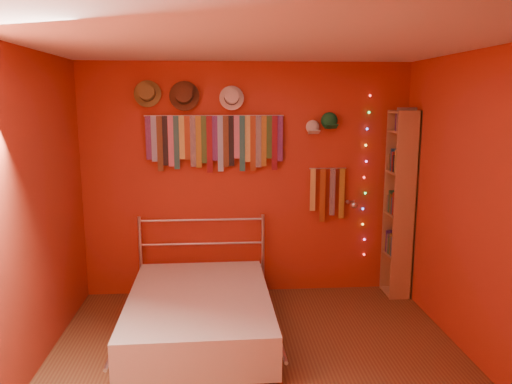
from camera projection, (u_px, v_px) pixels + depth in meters
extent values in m
plane|color=brown|center=(260.00, 374.00, 3.89)|extent=(3.50, 3.50, 0.00)
cube|color=#A1261A|center=(247.00, 180.00, 5.37)|extent=(3.50, 0.02, 2.50)
cube|color=#A1261A|center=(490.00, 214.00, 3.79)|extent=(0.02, 3.50, 2.50)
cube|color=#A1261A|center=(15.00, 223.00, 3.53)|extent=(0.02, 3.50, 2.50)
cube|color=white|center=(261.00, 42.00, 3.43)|extent=(3.50, 3.50, 0.02)
cylinder|color=silver|center=(215.00, 116.00, 5.17)|extent=(1.45, 0.01, 0.01)
cube|color=#3E175F|center=(149.00, 138.00, 5.16)|extent=(0.06, 0.01, 0.45)
cube|color=#6A85BD|center=(154.00, 139.00, 5.16)|extent=(0.06, 0.01, 0.47)
cube|color=#4E351A|center=(160.00, 144.00, 5.16)|extent=(0.06, 0.01, 0.57)
cube|color=black|center=(165.00, 141.00, 5.17)|extent=(0.06, 0.01, 0.51)
cube|color=#B45A88|center=(171.00, 141.00, 5.17)|extent=(0.06, 0.01, 0.52)
cube|color=#174F53|center=(176.00, 143.00, 5.17)|extent=(0.06, 0.01, 0.55)
cube|color=#AFB347|center=(182.00, 138.00, 5.18)|extent=(0.06, 0.01, 0.45)
cube|color=maroon|center=(187.00, 138.00, 5.18)|extent=(0.06, 0.01, 0.46)
cube|color=#121551|center=(193.00, 142.00, 5.18)|extent=(0.06, 0.01, 0.53)
cube|color=olive|center=(199.00, 142.00, 5.20)|extent=(0.06, 0.01, 0.54)
cube|color=#224B1E|center=(204.00, 140.00, 5.20)|extent=(0.06, 0.01, 0.49)
cube|color=maroon|center=(210.00, 144.00, 5.20)|extent=(0.06, 0.01, 0.59)
cube|color=#411B6F|center=(215.00, 138.00, 5.21)|extent=(0.06, 0.01, 0.47)
cube|color=#6C9AC1|center=(220.00, 144.00, 5.22)|extent=(0.06, 0.01, 0.58)
cube|color=#462E17|center=(226.00, 142.00, 5.21)|extent=(0.06, 0.01, 0.53)
cube|color=black|center=(231.00, 141.00, 5.23)|extent=(0.06, 0.01, 0.53)
cube|color=#A55277|center=(237.00, 137.00, 5.22)|extent=(0.06, 0.01, 0.45)
cube|color=#1A5D5C|center=(242.00, 144.00, 5.23)|extent=(0.06, 0.01, 0.58)
cube|color=tan|center=(248.00, 139.00, 5.23)|extent=(0.06, 0.01, 0.48)
cube|color=maroon|center=(253.00, 143.00, 5.24)|extent=(0.06, 0.01, 0.58)
cube|color=navy|center=(259.00, 142.00, 5.24)|extent=(0.06, 0.01, 0.54)
cube|color=brown|center=(264.00, 141.00, 5.25)|extent=(0.06, 0.01, 0.53)
cube|color=#235020|center=(269.00, 137.00, 5.24)|extent=(0.06, 0.01, 0.45)
cube|color=maroon|center=(275.00, 143.00, 5.25)|extent=(0.06, 0.01, 0.57)
cube|color=#38175C|center=(280.00, 139.00, 5.26)|extent=(0.06, 0.01, 0.48)
cylinder|color=silver|center=(328.00, 168.00, 5.37)|extent=(0.40, 0.01, 0.01)
cube|color=#D1AD53|center=(313.00, 190.00, 5.39)|extent=(0.06, 0.01, 0.46)
cube|color=maroon|center=(322.00, 195.00, 5.40)|extent=(0.06, 0.01, 0.59)
cube|color=navy|center=(332.00, 192.00, 5.39)|extent=(0.06, 0.01, 0.51)
cube|color=olive|center=(342.00, 194.00, 5.42)|extent=(0.06, 0.01, 0.55)
cylinder|color=olive|center=(148.00, 94.00, 5.07)|extent=(0.28, 0.07, 0.27)
cylinder|color=olive|center=(147.00, 93.00, 5.03)|extent=(0.16, 0.14, 0.18)
cylinder|color=#332314|center=(147.00, 93.00, 5.05)|extent=(0.17, 0.06, 0.17)
cylinder|color=#492B1A|center=(184.00, 96.00, 5.11)|extent=(0.31, 0.08, 0.30)
cylinder|color=#492B1A|center=(184.00, 95.00, 5.05)|extent=(0.18, 0.15, 0.20)
cylinder|color=black|center=(184.00, 95.00, 5.08)|extent=(0.19, 0.06, 0.19)
cylinder|color=silver|center=(232.00, 98.00, 5.14)|extent=(0.25, 0.06, 0.25)
cylinder|color=silver|center=(232.00, 97.00, 5.10)|extent=(0.15, 0.13, 0.17)
cylinder|color=black|center=(232.00, 97.00, 5.12)|extent=(0.15, 0.05, 0.15)
ellipsoid|color=white|center=(312.00, 127.00, 5.27)|extent=(0.16, 0.12, 0.16)
cube|color=white|center=(314.00, 132.00, 5.18)|extent=(0.12, 0.09, 0.05)
ellipsoid|color=#166531|center=(329.00, 121.00, 5.27)|extent=(0.18, 0.14, 0.18)
cube|color=#166531|center=(331.00, 126.00, 5.18)|extent=(0.13, 0.10, 0.05)
sphere|color=#FF3333|center=(370.00, 96.00, 5.27)|extent=(0.02, 0.02, 0.02)
sphere|color=#33FF4C|center=(369.00, 112.00, 5.30)|extent=(0.02, 0.02, 0.02)
sphere|color=#4C66FF|center=(367.00, 129.00, 5.33)|extent=(0.02, 0.02, 0.02)
sphere|color=yellow|center=(366.00, 145.00, 5.36)|extent=(0.02, 0.02, 0.02)
sphere|color=#FF4CCC|center=(366.00, 161.00, 5.39)|extent=(0.02, 0.02, 0.02)
sphere|color=#FF3333|center=(364.00, 177.00, 5.42)|extent=(0.02, 0.02, 0.02)
sphere|color=#33FF4C|center=(365.00, 193.00, 5.46)|extent=(0.02, 0.02, 0.02)
sphere|color=#4C66FF|center=(363.00, 209.00, 5.49)|extent=(0.02, 0.02, 0.02)
sphere|color=yellow|center=(363.00, 224.00, 5.52)|extent=(0.02, 0.02, 0.02)
sphere|color=#FF4CCC|center=(364.00, 239.00, 5.55)|extent=(0.02, 0.02, 0.02)
sphere|color=#FF3333|center=(364.00, 255.00, 5.59)|extent=(0.02, 0.02, 0.02)
cylinder|color=silver|center=(348.00, 202.00, 5.48)|extent=(0.04, 0.03, 0.04)
cylinder|color=silver|center=(351.00, 202.00, 5.35)|extent=(0.01, 0.26, 0.08)
sphere|color=white|center=(354.00, 205.00, 5.22)|extent=(0.07, 0.07, 0.07)
cube|color=#A27649|center=(405.00, 208.00, 5.17)|extent=(0.24, 0.02, 2.00)
cube|color=#A27649|center=(394.00, 202.00, 5.48)|extent=(0.24, 0.02, 2.00)
cube|color=#A27649|center=(410.00, 205.00, 5.33)|extent=(0.02, 0.34, 2.00)
cube|color=#A27649|center=(395.00, 292.00, 5.50)|extent=(0.24, 0.32, 0.02)
cube|color=#A27649|center=(397.00, 254.00, 5.42)|extent=(0.24, 0.32, 0.02)
cube|color=#A27649|center=(399.00, 214.00, 5.34)|extent=(0.24, 0.32, 0.02)
cube|color=#A27649|center=(401.00, 173.00, 5.26)|extent=(0.24, 0.32, 0.02)
cube|color=#A27649|center=(403.00, 132.00, 5.18)|extent=(0.24, 0.32, 0.02)
cube|color=#A27649|center=(404.00, 112.00, 5.15)|extent=(0.24, 0.32, 0.02)
cylinder|color=silver|center=(141.00, 257.00, 5.34)|extent=(0.03, 0.03, 0.89)
cylinder|color=silver|center=(263.00, 254.00, 5.44)|extent=(0.03, 0.03, 0.89)
cylinder|color=silver|center=(203.00, 266.00, 5.41)|extent=(1.32, 0.02, 0.02)
cylinder|color=silver|center=(202.00, 244.00, 5.36)|extent=(1.32, 0.02, 0.02)
cylinder|color=silver|center=(202.00, 220.00, 5.31)|extent=(1.32, 0.02, 0.02)
cube|color=silver|center=(200.00, 313.00, 4.51)|extent=(1.28, 1.80, 0.36)
cylinder|color=silver|center=(126.00, 317.00, 4.46)|extent=(0.06, 1.79, 0.03)
cylinder|color=silver|center=(272.00, 313.00, 4.56)|extent=(0.06, 1.79, 0.03)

